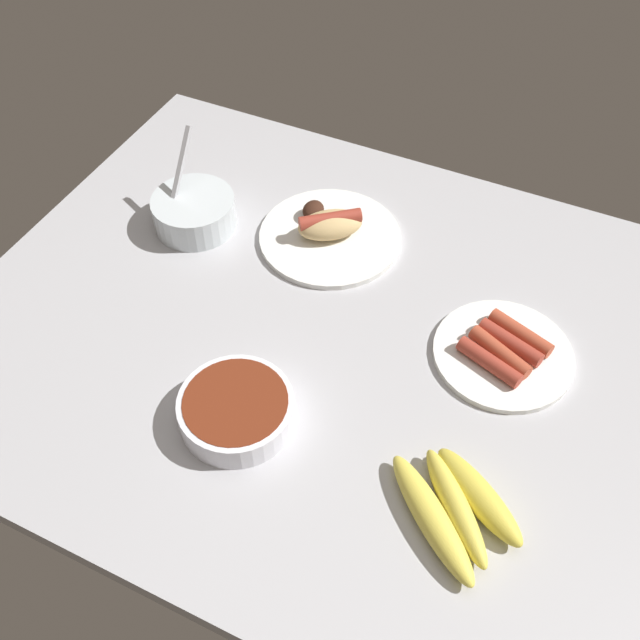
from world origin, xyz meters
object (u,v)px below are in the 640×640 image
object	(u,v)px
bowl_chili	(236,409)
banana_bunch	(455,507)
plate_hotdog_assembled	(329,231)
bowl_coleslaw	(194,211)
plate_sausages	(504,352)

from	to	relation	value
bowl_chili	banana_bunch	xyz separation A→B (cm)	(-31.41, 0.66, -0.59)
plate_hotdog_assembled	banana_bunch	xyz separation A→B (cm)	(-35.26, 39.06, 0.19)
bowl_chili	plate_hotdog_assembled	size ratio (longest dim) A/B	0.66
banana_bunch	bowl_chili	bearing A→B (deg)	-1.20
plate_hotdog_assembled	bowl_coleslaw	size ratio (longest dim) A/B	1.58
bowl_chili	plate_sausages	world-z (taller)	bowl_chili
plate_hotdog_assembled	banana_bunch	distance (cm)	52.62
plate_sausages	plate_hotdog_assembled	distance (cm)	36.00
bowl_chili	bowl_coleslaw	world-z (taller)	bowl_coleslaw
bowl_coleslaw	plate_hotdog_assembled	bearing A→B (deg)	-163.35
bowl_chili	plate_hotdog_assembled	world-z (taller)	plate_hotdog_assembled
bowl_chili	plate_hotdog_assembled	distance (cm)	38.60
bowl_coleslaw	banana_bunch	size ratio (longest dim) A/B	0.75
plate_sausages	bowl_coleslaw	xyz separation A→B (cm)	(56.29, -5.43, 2.03)
plate_sausages	bowl_chili	bearing A→B (deg)	41.16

